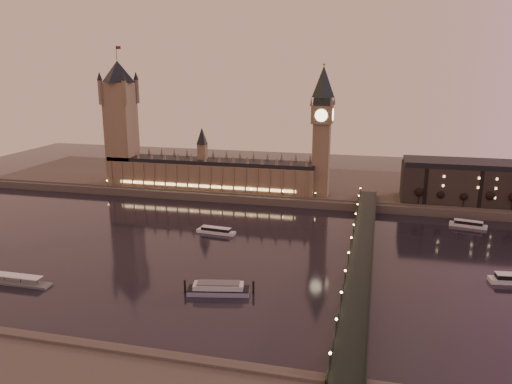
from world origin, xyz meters
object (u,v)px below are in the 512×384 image
Objects in this scene: cruise_boat_a at (216,231)px; moored_barge at (218,289)px; cruise_boat_b at (468,224)px; pontoon_pier at (14,281)px.

cruise_boat_a is 0.79× the size of moored_barge.
cruise_boat_b is (164.70, 54.89, 0.11)m from cruise_boat_a.
cruise_boat_b is at bearing 32.67° from pontoon_pier.
moored_barge is (-135.03, -140.48, 0.70)m from cruise_boat_b.
pontoon_pier is at bearing -121.70° from cruise_boat_a.
moored_barge is at bearing -65.24° from cruise_boat_a.
cruise_boat_b is 0.74× the size of moored_barge.
moored_barge is 0.84× the size of pontoon_pier.
pontoon_pier is (-240.45, -154.18, -0.81)m from cruise_boat_b.
pontoon_pier is at bearing -135.62° from cruise_boat_b.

